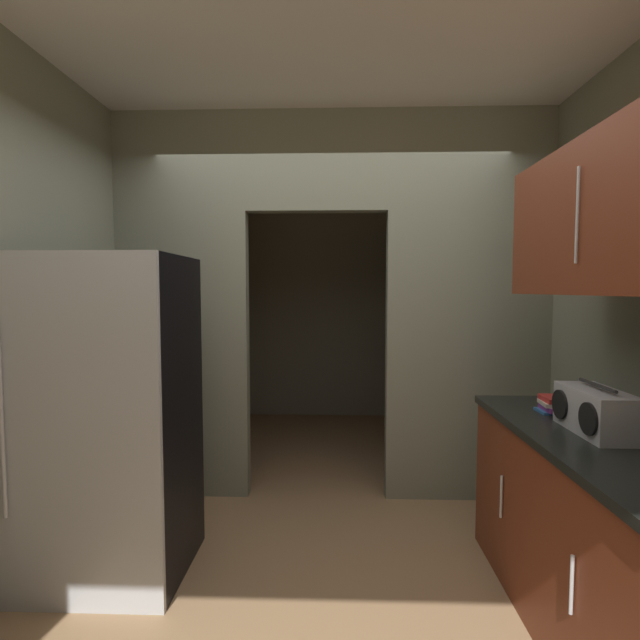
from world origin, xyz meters
TOP-DOWN VIEW (x-y plane):
  - ground at (0.00, 0.00)m, footprint 20.00×20.00m
  - kitchen_overhead_slab at (0.00, 0.36)m, footprint 3.54×6.43m
  - kitchen_partition at (0.03, 1.21)m, footprint 3.14×0.12m
  - adjoining_room_shell at (0.00, 2.84)m, footprint 3.14×2.36m
  - refrigerator at (-1.17, 0.22)m, footprint 0.80×0.72m
  - lower_cabinet_run at (1.23, -0.21)m, footprint 0.69×1.66m
  - upper_cabinet_counterside at (1.23, -0.21)m, footprint 0.36×1.49m
  - boombox at (1.19, -0.13)m, footprint 0.20×0.41m
  - book_stack at (1.16, 0.22)m, footprint 0.13×0.16m

SIDE VIEW (x-z plane):
  - ground at x=0.00m, z-range 0.00..0.00m
  - lower_cabinet_run at x=1.23m, z-range 0.00..0.90m
  - refrigerator at x=-1.17m, z-range 0.00..1.72m
  - book_stack at x=1.16m, z-range 0.90..0.98m
  - boombox at x=1.19m, z-range 0.88..1.11m
  - adjoining_room_shell at x=0.00m, z-range 0.00..2.81m
  - kitchen_partition at x=0.03m, z-range 0.11..2.92m
  - upper_cabinet_counterside at x=1.23m, z-range 1.51..2.19m
  - kitchen_overhead_slab at x=0.00m, z-range 2.81..2.87m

